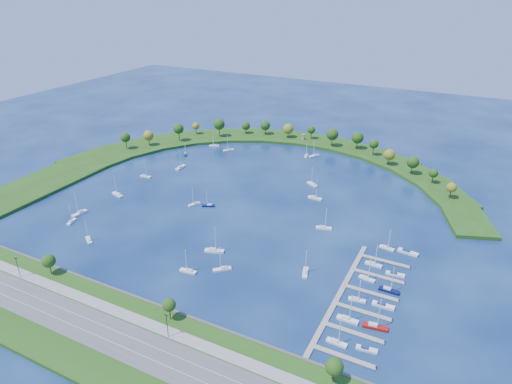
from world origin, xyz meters
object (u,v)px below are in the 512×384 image
at_px(docked_boat_0, 337,342).
at_px(docked_boat_2, 347,319).
at_px(moored_boat_2, 194,204).
at_px(docked_boat_3, 375,326).
at_px(moored_boat_18, 314,155).
at_px(docked_boat_8, 373,264).
at_px(docked_boat_1, 366,349).
at_px(moored_boat_15, 306,155).
at_px(moored_boat_16, 180,167).
at_px(moored_boat_17, 312,184).
at_px(docked_boat_10, 387,247).
at_px(docked_boat_5, 383,305).
at_px(harbor_tower, 303,137).
at_px(moored_boat_1, 208,205).
at_px(moored_boat_3, 118,194).
at_px(moored_boat_7, 229,150).
at_px(moored_boat_9, 214,250).
at_px(moored_boat_12, 80,213).
at_px(moored_boat_10, 145,176).
at_px(docked_boat_11, 408,252).
at_px(moored_boat_11, 71,221).
at_px(docked_boat_9, 395,274).
at_px(moored_boat_4, 89,240).
at_px(dock_system, 357,299).
at_px(moored_boat_0, 305,272).
at_px(docked_boat_6, 367,278).
at_px(docked_boat_7, 389,290).
at_px(moored_boat_8, 222,269).
at_px(docked_boat_4, 357,299).
at_px(moored_boat_6, 315,198).
at_px(moored_boat_13, 324,227).

distance_m(docked_boat_0, docked_boat_2, 13.64).
relative_size(moored_boat_2, docked_boat_3, 0.77).
height_order(moored_boat_18, docked_boat_8, moored_boat_18).
bearing_deg(docked_boat_1, moored_boat_15, 110.97).
bearing_deg(moored_boat_16, docked_boat_2, -123.07).
bearing_deg(moored_boat_2, moored_boat_17, 165.85).
distance_m(moored_boat_15, docked_boat_10, 129.82).
bearing_deg(docked_boat_1, docked_boat_5, 83.51).
bearing_deg(harbor_tower, moored_boat_1, -93.01).
distance_m(moored_boat_3, moored_boat_7, 101.60).
bearing_deg(moored_boat_7, moored_boat_9, 68.73).
relative_size(moored_boat_2, moored_boat_17, 0.86).
xyz_separation_m(docked_boat_0, docked_boat_1, (10.46, 1.80, -0.32)).
bearing_deg(moored_boat_12, moored_boat_1, 129.75).
xyz_separation_m(moored_boat_2, moored_boat_10, (-52.25, 19.36, 0.01)).
height_order(moored_boat_18, docked_boat_11, moored_boat_18).
height_order(moored_boat_11, docked_boat_9, moored_boat_11).
bearing_deg(docked_boat_0, moored_boat_4, 177.49).
bearing_deg(moored_boat_10, docked_boat_3, -29.89).
relative_size(dock_system, moored_boat_0, 6.92).
xyz_separation_m(moored_boat_2, moored_boat_17, (51.87, 57.87, 0.05)).
relative_size(moored_boat_18, docked_boat_11, 1.25).
xyz_separation_m(moored_boat_7, docked_boat_3, (147.24, -143.41, 0.05)).
xyz_separation_m(docked_boat_1, docked_boat_6, (-10.45, 41.42, 0.30)).
distance_m(moored_boat_0, docked_boat_3, 41.68).
bearing_deg(moored_boat_9, docked_boat_7, -14.00).
relative_size(moored_boat_8, moored_boat_12, 0.92).
height_order(docked_boat_4, docked_boat_11, docked_boat_4).
distance_m(moored_boat_8, docked_boat_1, 73.27).
bearing_deg(moored_boat_11, moored_boat_16, -20.07).
height_order(harbor_tower, moored_boat_1, moored_boat_1).
distance_m(moored_boat_15, docked_boat_4, 166.42).
xyz_separation_m(harbor_tower, docked_boat_2, (93.22, -189.92, -3.25)).
height_order(moored_boat_15, docked_boat_3, docked_boat_3).
bearing_deg(docked_boat_10, moored_boat_7, 157.25).
height_order(docked_boat_6, docked_boat_7, docked_boat_7).
bearing_deg(docked_boat_6, moored_boat_6, 134.56).
relative_size(moored_boat_7, docked_boat_11, 1.25).
xyz_separation_m(moored_boat_12, docked_boat_3, (170.17, -15.76, 0.02)).
distance_m(moored_boat_6, moored_boat_10, 114.35).
xyz_separation_m(docked_boat_2, docked_boat_4, (0.03, 13.42, -0.06)).
distance_m(moored_boat_15, docked_boat_8, 142.13).
bearing_deg(moored_boat_6, docked_boat_10, -33.32).
bearing_deg(moored_boat_9, moored_boat_18, 71.48).
bearing_deg(moored_boat_15, harbor_tower, 12.18).
distance_m(moored_boat_1, docked_boat_7, 115.22).
xyz_separation_m(harbor_tower, docked_boat_10, (95.64, -131.17, -3.30)).
height_order(moored_boat_8, moored_boat_11, moored_boat_8).
distance_m(docked_boat_10, docked_boat_11, 9.95).
bearing_deg(moored_boat_13, dock_system, -73.16).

